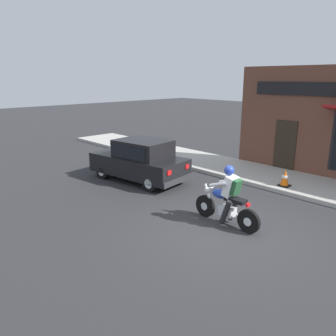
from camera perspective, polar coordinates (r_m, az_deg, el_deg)
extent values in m
plane|color=#2B2B2D|center=(8.59, 10.34, -10.72)|extent=(80.00, 80.00, 0.00)
cube|color=#ADAAA3|center=(13.89, 12.10, -0.25)|extent=(2.60, 22.00, 0.14)
cube|color=#2D2319|center=(14.11, 19.68, 3.52)|extent=(0.04, 0.90, 2.10)
cylinder|color=black|center=(9.22, 6.52, -6.57)|extent=(0.10, 0.62, 0.62)
cylinder|color=silver|center=(9.22, 6.52, -6.57)|extent=(0.12, 0.22, 0.22)
cylinder|color=black|center=(8.46, 13.86, -9.01)|extent=(0.10, 0.62, 0.62)
cylinder|color=silver|center=(8.46, 13.86, -9.01)|extent=(0.12, 0.22, 0.22)
cube|color=silver|center=(8.76, 10.31, -7.36)|extent=(0.28, 0.40, 0.24)
ellipsoid|color=#1E3899|center=(8.75, 9.12, -4.45)|extent=(0.30, 0.52, 0.24)
cube|color=black|center=(8.50, 11.68, -5.47)|extent=(0.26, 0.56, 0.10)
cylinder|color=silver|center=(9.04, 7.07, -4.88)|extent=(0.07, 0.33, 0.68)
cylinder|color=silver|center=(8.88, 7.72, -3.38)|extent=(0.56, 0.04, 0.04)
sphere|color=silver|center=(9.02, 6.86, -3.85)|extent=(0.16, 0.16, 0.16)
cylinder|color=silver|center=(8.72, 13.04, -8.36)|extent=(0.08, 0.55, 0.08)
cube|color=red|center=(8.33, 13.75, -6.28)|extent=(0.12, 0.06, 0.08)
cylinder|color=black|center=(8.58, 9.98, -7.58)|extent=(0.14, 0.35, 0.71)
cylinder|color=black|center=(8.85, 11.39, -6.92)|extent=(0.14, 0.35, 0.71)
cube|color=silver|center=(8.49, 10.80, -3.15)|extent=(0.34, 0.33, 0.57)
cylinder|color=silver|center=(8.46, 8.71, -2.83)|extent=(0.09, 0.52, 0.26)
cylinder|color=silver|center=(8.77, 10.32, -2.26)|extent=(0.09, 0.52, 0.26)
sphere|color=navy|center=(8.41, 10.62, -0.41)|extent=(0.26, 0.26, 0.26)
cube|color=#1E4728|center=(8.40, 11.69, -3.27)|extent=(0.28, 0.24, 0.42)
cylinder|color=black|center=(12.75, -11.28, -0.54)|extent=(0.26, 0.62, 0.60)
cylinder|color=silver|center=(12.75, -11.28, -0.54)|extent=(0.24, 0.35, 0.33)
cylinder|color=black|center=(13.69, -6.71, 0.75)|extent=(0.26, 0.62, 0.60)
cylinder|color=silver|center=(13.69, -6.71, 0.75)|extent=(0.24, 0.35, 0.33)
cylinder|color=black|center=(11.10, -3.17, -2.68)|extent=(0.26, 0.62, 0.60)
cylinder|color=silver|center=(11.10, -3.17, -2.68)|extent=(0.24, 0.35, 0.33)
cylinder|color=black|center=(12.16, 1.33, -1.02)|extent=(0.26, 0.62, 0.60)
cylinder|color=silver|center=(12.16, 1.33, -1.02)|extent=(0.24, 0.35, 0.33)
cube|color=black|center=(12.30, -5.16, 0.56)|extent=(2.13, 3.89, 0.70)
cube|color=black|center=(11.99, -4.36, 3.33)|extent=(1.68, 2.08, 0.66)
cube|color=black|center=(12.59, -7.28, 3.60)|extent=(1.36, 0.52, 0.51)
cube|color=black|center=(11.48, -6.81, 2.62)|extent=(0.24, 1.51, 0.46)
cube|color=black|center=(12.52, -2.11, 3.79)|extent=(0.24, 1.51, 0.46)
cube|color=silver|center=(13.27, -12.54, 1.89)|extent=(0.24, 0.07, 0.14)
cube|color=red|center=(10.72, 0.20, -0.85)|extent=(0.20, 0.07, 0.16)
cube|color=silver|center=(13.91, -9.31, 2.68)|extent=(0.24, 0.07, 0.14)
cube|color=red|center=(11.50, 3.33, 0.27)|extent=(0.20, 0.07, 0.16)
cube|color=#28282B|center=(13.65, -10.72, 0.77)|extent=(1.61, 0.34, 0.20)
cube|color=#28282B|center=(11.24, 1.68, -2.16)|extent=(1.61, 0.34, 0.20)
cube|color=black|center=(12.00, 19.58, -2.87)|extent=(0.36, 0.36, 0.04)
cone|color=orange|center=(11.91, 19.71, -1.50)|extent=(0.28, 0.28, 0.56)
cylinder|color=white|center=(11.91, 19.72, -1.41)|extent=(0.20, 0.20, 0.08)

